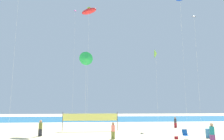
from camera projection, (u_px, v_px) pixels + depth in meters
The scene contains 14 objects.
ocean_band at pixel (100, 119), 49.71m from camera, with size 120.00×20.00×0.01m, color #1E6B99.
beachgoer_teal_shirt at pixel (212, 133), 17.84m from camera, with size 0.41×0.41×1.78m.
beachgoer_charcoal_shirt at pixel (175, 122), 30.68m from camera, with size 0.35×0.35×1.52m.
beachgoer_coral_shirt at pixel (113, 130), 20.55m from camera, with size 0.37×0.37×1.61m.
beachgoer_olive_shirt at pixel (40, 127), 22.40m from camera, with size 0.39×0.39×1.69m.
folding_beach_chair at pixel (185, 134), 20.71m from camera, with size 0.52×0.65×0.89m.
trash_barrel at pixel (209, 133), 21.35m from camera, with size 0.64×0.64×0.89m, color teal.
volleyball_net at pixel (90, 118), 26.92m from camera, with size 7.08×0.16×2.40m.
beach_handbag at pixel (176, 138), 20.42m from camera, with size 0.33×0.17×0.27m, color maroon.
kite_lime_delta at pixel (156, 54), 32.72m from camera, with size 0.52×1.34×11.83m.
kite_magenta_diamond at pixel (75, 19), 36.51m from camera, with size 0.46×0.45×19.73m.
kite_red_inflatable at pixel (89, 11), 34.38m from camera, with size 2.83×1.88×19.18m.
kite_green_delta at pixel (86, 58), 23.17m from camera, with size 1.54×0.64×9.16m.
kite_black_diamond at pixel (194, 21), 26.71m from camera, with size 0.58×0.59×14.62m.
Camera 1 is at (-1.06, -17.06, 3.33)m, focal length 33.60 mm.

